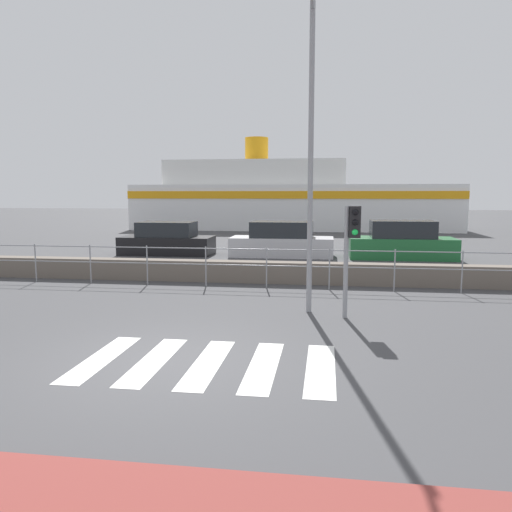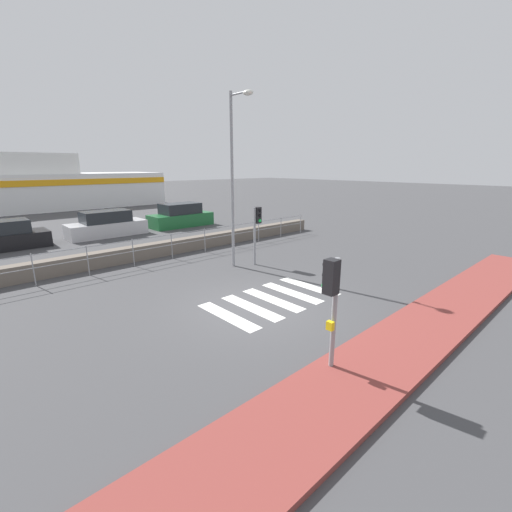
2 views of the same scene
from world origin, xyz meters
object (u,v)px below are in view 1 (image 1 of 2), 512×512
object	(u,v)px
streetlamp	(311,126)
parked_car_green	(402,242)
traffic_light_far	(352,236)
parked_car_black	(167,240)
ferry_boat	(286,200)
parked_car_silver	(282,242)

from	to	relation	value
streetlamp	parked_car_green	bearing A→B (deg)	71.31
traffic_light_far	parked_car_black	bearing A→B (deg)	125.65
streetlamp	parked_car_green	size ratio (longest dim) A/B	1.58
traffic_light_far	parked_car_green	world-z (taller)	traffic_light_far
ferry_boat	traffic_light_far	bearing A→B (deg)	-82.47
traffic_light_far	parked_car_green	distance (m)	10.99
traffic_light_far	parked_car_silver	bearing A→B (deg)	103.02
parked_car_silver	parked_car_green	bearing A→B (deg)	0.00
ferry_boat	parked_car_black	bearing A→B (deg)	-102.52
parked_car_black	parked_car_green	bearing A→B (deg)	-0.00
traffic_light_far	parked_car_green	bearing A→B (deg)	76.25
traffic_light_far	streetlamp	size ratio (longest dim) A/B	0.36
parked_car_black	traffic_light_far	bearing A→B (deg)	-54.35
parked_car_green	parked_car_black	bearing A→B (deg)	180.00
streetlamp	parked_car_silver	xyz separation A→B (m)	(-1.54, 10.39, -3.52)
streetlamp	ferry_boat	xyz separation A→B (m)	(-2.81, 27.93, -1.93)
traffic_light_far	parked_car_silver	xyz separation A→B (m)	(-2.46, 10.62, -1.15)
streetlamp	parked_car_silver	world-z (taller)	streetlamp
parked_car_green	streetlamp	bearing A→B (deg)	-108.69
parked_car_silver	ferry_boat	bearing A→B (deg)	94.13
streetlamp	parked_car_green	world-z (taller)	streetlamp
streetlamp	parked_car_black	distance (m)	12.86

